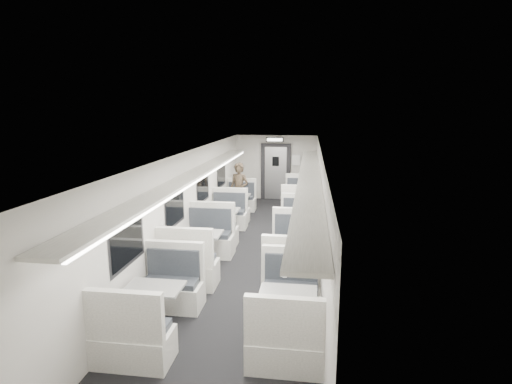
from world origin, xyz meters
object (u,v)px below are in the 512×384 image
(booth_right_a, at_px, (301,204))
(booth_right_d, at_px, (288,313))
(booth_left_a, at_px, (237,205))
(vestibule_door, at_px, (276,172))
(passenger, at_px, (239,191))
(booth_left_d, at_px, (155,309))
(booth_right_b, at_px, (298,228))
(booth_right_c, at_px, (294,258))
(exit_sign, at_px, (275,140))
(booth_left_b, at_px, (223,222))
(booth_left_c, at_px, (200,250))

(booth_right_a, relative_size, booth_right_d, 1.10)
(booth_left_a, height_order, vestibule_door, vestibule_door)
(booth_right_d, relative_size, passenger, 1.15)
(booth_left_a, bearing_deg, vestibule_door, 68.46)
(booth_left_d, xyz_separation_m, booth_right_a, (2.00, 7.11, 0.02))
(booth_left_d, relative_size, booth_right_d, 1.03)
(booth_left_d, height_order, booth_right_b, booth_left_d)
(booth_left_d, xyz_separation_m, booth_right_d, (2.00, 0.15, -0.01))
(booth_right_c, bearing_deg, exit_sign, 98.69)
(booth_left_a, height_order, booth_right_a, booth_right_a)
(booth_left_d, distance_m, vestibule_door, 9.46)
(booth_left_b, bearing_deg, booth_right_a, 49.67)
(booth_right_a, bearing_deg, booth_right_b, -90.00)
(booth_left_b, distance_m, booth_right_d, 5.02)
(booth_left_b, relative_size, vestibule_door, 1.00)
(vestibule_door, xyz_separation_m, exit_sign, (0.00, -0.49, 1.24))
(booth_left_c, bearing_deg, booth_right_a, 66.67)
(passenger, bearing_deg, booth_left_d, -72.39)
(booth_left_a, relative_size, booth_left_d, 0.95)
(booth_right_d, bearing_deg, booth_left_d, -175.80)
(booth_left_a, relative_size, exit_sign, 3.18)
(booth_left_a, xyz_separation_m, booth_left_b, (0.00, -2.10, 0.02))
(booth_left_c, xyz_separation_m, passenger, (0.14, 3.98, 0.47))
(booth_left_d, relative_size, exit_sign, 3.36)
(booth_left_c, bearing_deg, exit_sign, 81.15)
(booth_right_b, xyz_separation_m, passenger, (-1.86, 1.87, 0.52))
(passenger, xyz_separation_m, exit_sign, (0.86, 2.44, 1.40))
(booth_right_d, xyz_separation_m, vestibule_door, (-1.00, 9.24, 0.68))
(exit_sign, bearing_deg, passenger, -109.49)
(booth_left_a, distance_m, booth_right_a, 2.02)
(booth_right_a, bearing_deg, booth_left_c, -113.33)
(booth_right_b, bearing_deg, booth_right_c, -90.00)
(booth_left_d, distance_m, exit_sign, 9.15)
(booth_left_d, height_order, booth_right_c, booth_right_c)
(booth_right_b, relative_size, booth_right_d, 0.98)
(booth_left_b, relative_size, passenger, 1.20)
(booth_left_b, distance_m, booth_right_c, 3.12)
(booth_right_b, bearing_deg, booth_right_d, -90.00)
(booth_right_d, distance_m, passenger, 6.60)
(booth_right_d, bearing_deg, booth_left_b, 113.47)
(booth_left_a, distance_m, booth_left_c, 4.38)
(booth_left_d, relative_size, vestibule_door, 0.99)
(vestibule_door, bearing_deg, booth_right_c, -81.90)
(booth_left_b, bearing_deg, booth_left_d, -90.00)
(booth_left_d, bearing_deg, exit_sign, 83.59)
(booth_left_d, xyz_separation_m, booth_right_c, (2.00, 2.36, 0.02))
(booth_left_d, height_order, booth_right_a, booth_right_a)
(exit_sign, bearing_deg, booth_left_c, -98.85)
(booth_right_b, bearing_deg, passenger, 134.98)
(booth_left_a, height_order, booth_left_b, booth_left_b)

